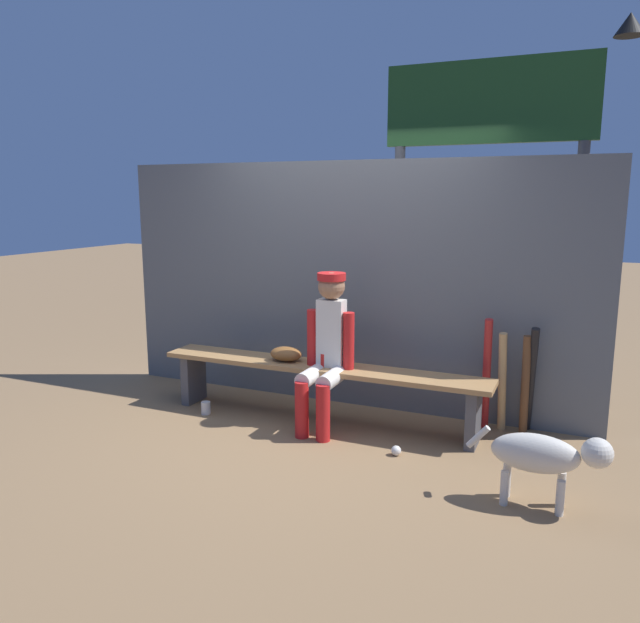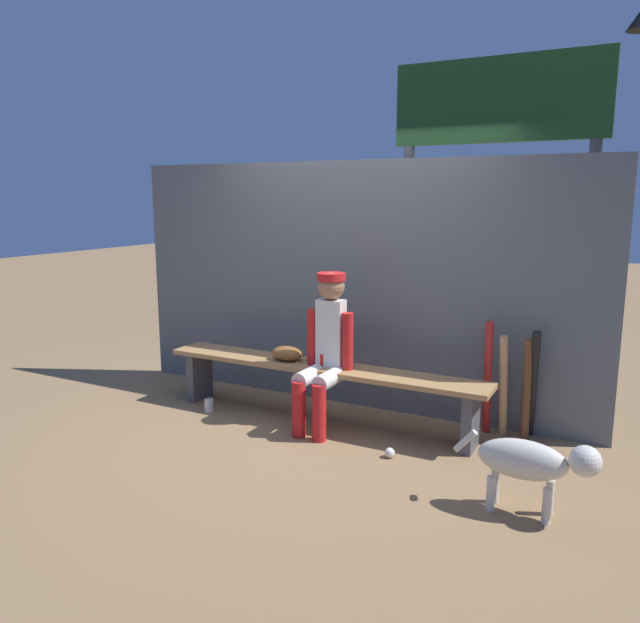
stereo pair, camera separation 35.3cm
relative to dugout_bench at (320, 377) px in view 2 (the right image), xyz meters
The scene contains 14 objects.
ground_plane 0.39m from the dugout_bench, ahead, with size 30.00×30.00×0.00m, color olive.
chainlink_fence 0.88m from the dugout_bench, 90.00° to the left, with size 4.42×0.03×2.17m, color #595E63.
dugout_bench is the anchor object (origin of this frame).
player_seated 0.34m from the dugout_bench, 47.56° to the right, with size 0.41×0.55×1.27m.
baseball_glove 0.35m from the dugout_bench, behind, with size 0.28×0.20×0.12m, color brown.
bat_aluminum_red 1.35m from the dugout_bench, 15.41° to the left, with size 0.06×0.06×0.93m, color #B22323.
bat_wood_tan 1.47m from the dugout_bench, 14.48° to the left, with size 0.06×0.06×0.83m, color tan.
bat_wood_dark 1.64m from the dugout_bench, 12.82° to the left, with size 0.06×0.06×0.81m, color brown.
bat_aluminum_black 1.69m from the dugout_bench, 14.12° to the left, with size 0.06×0.06×0.89m, color black.
baseball 0.96m from the dugout_bench, 28.02° to the right, with size 0.07×0.07×0.07m, color white.
cup_on_ground 1.06m from the dugout_bench, 165.92° to the right, with size 0.08×0.08×0.11m, color silver.
cup_on_bench 0.17m from the dugout_bench, 29.86° to the right, with size 0.08×0.08×0.11m, color red.
scoreboard 2.59m from the dugout_bench, 49.94° to the left, with size 2.14×0.27×3.30m.
dog 1.99m from the dugout_bench, 23.66° to the right, with size 0.84×0.20×0.49m.
Camera 2 is at (2.29, -4.37, 1.87)m, focal length 34.54 mm.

